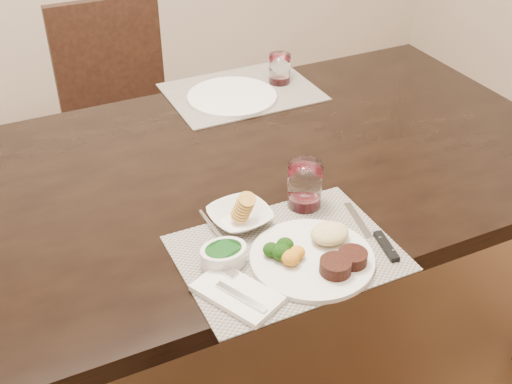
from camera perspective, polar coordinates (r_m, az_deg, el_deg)
name	(u,v)px	position (r m, az deg, el deg)	size (l,w,h in m)	color
ground_plane	(219,368)	(2.15, -3.31, -15.35)	(4.50, 4.50, 0.00)	#432715
dining_table	(211,199)	(1.70, -4.05, -0.62)	(2.00, 1.00, 0.75)	black
chair_far	(121,109)	(2.55, -11.89, 7.26)	(0.42, 0.42, 0.90)	black
placemat_near	(287,253)	(1.39, 2.79, -5.45)	(0.46, 0.34, 0.00)	gray
placemat_far	(242,92)	(2.06, -1.26, 8.89)	(0.46, 0.34, 0.00)	gray
dinner_plate	(318,254)	(1.36, 5.54, -5.55)	(0.26, 0.26, 0.05)	silver
napkin_fork	(237,293)	(1.28, -1.70, -8.99)	(0.16, 0.20, 0.02)	white
steak_knife	(379,239)	(1.44, 10.88, -4.17)	(0.04, 0.23, 0.01)	silver
cracker_bowl	(240,216)	(1.46, -1.46, -2.17)	(0.15, 0.15, 0.06)	silver
sauce_ramekin	(224,255)	(1.35, -2.90, -5.58)	(0.10, 0.15, 0.08)	silver
wine_glass_near	(305,187)	(1.50, 4.35, 0.43)	(0.08, 0.08, 0.11)	white
far_plate	(232,97)	(2.01, -2.15, 8.45)	(0.28, 0.28, 0.01)	silver
wine_glass_far	(280,70)	(2.10, 2.11, 10.77)	(0.07, 0.07, 0.10)	white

